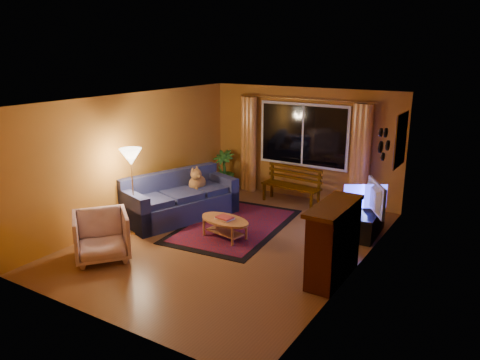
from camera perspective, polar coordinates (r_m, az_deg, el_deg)
The scene contains 22 objects.
floor at distance 8.43m, azimuth -1.08°, elevation -7.42°, with size 4.50×6.00×0.02m, color brown.
ceiling at distance 7.79m, azimuth -1.18°, elevation 9.87°, with size 4.50×6.00×0.02m, color white.
wall_back at distance 10.61m, azimuth 7.77°, elevation 4.41°, with size 4.50×0.02×2.50m, color #BB7729.
wall_left at distance 9.41m, azimuth -12.77°, elevation 2.72°, with size 0.02×6.00×2.50m, color #BB7729.
wall_right at distance 7.10m, azimuth 14.38°, elevation -1.61°, with size 0.02×6.00×2.50m, color #BB7729.
window at distance 10.51m, azimuth 7.66°, elevation 5.42°, with size 2.00×0.02×1.30m, color black.
curtain_rod at distance 10.36m, azimuth 7.72°, elevation 9.74°, with size 0.03×0.03×3.20m, color #BF8C3F.
curtain_left at distance 11.13m, azimuth 1.11°, elevation 4.40°, with size 0.36×0.36×2.24m, color #DA8C3C.
curtain_right at distance 10.05m, azimuth 14.46°, elevation 2.67°, with size 0.36×0.36×2.24m, color #DA8C3C.
bench at distance 10.36m, azimuth 6.20°, elevation -1.82°, with size 1.33×0.39×0.40m, color #3F2001.
potted_plant at distance 11.30m, azimuth -2.04°, elevation 1.22°, with size 0.53×0.53×0.95m, color #235B1E.
sofa at distance 9.41m, azimuth -7.29°, elevation -2.03°, with size 0.97×2.25×0.91m, color #222649.
dog at distance 9.70m, azimuth -5.23°, elevation -0.10°, with size 0.29×0.40×0.44m, color #9D6835, non-canonical shape.
armchair at distance 7.90m, azimuth -16.56°, elevation -6.29°, with size 0.84×0.78×0.86m, color beige.
floor_lamp at distance 8.75m, azimuth -12.92°, elevation -1.32°, with size 0.27×0.27×1.60m, color #BF8C3F.
rug at distance 9.07m, azimuth -0.68°, elevation -5.58°, with size 1.77×2.80×0.02m, color maroon.
coffee_table at distance 8.45m, azimuth -1.86°, elevation -5.94°, with size 1.02×1.02×0.37m, color #B86F35.
tv_console at distance 8.89m, azimuth 15.40°, elevation -5.14°, with size 0.36×1.07×0.45m, color black.
television at distance 8.73m, azimuth 15.64°, elevation -2.04°, with size 0.98×0.13×0.56m, color black.
fireplace at distance 7.04m, azimuth 11.34°, elevation -7.64°, with size 0.40×1.20×1.10m, color maroon.
mirror_cluster at distance 8.20m, azimuth 17.11°, elevation 4.45°, with size 0.06×0.60×0.56m, color black, non-canonical shape.
painting at distance 9.32m, azimuth 18.97°, elevation 4.65°, with size 0.04×0.76×0.96m, color orange.
Camera 1 is at (4.23, -6.50, 3.30)m, focal length 35.00 mm.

